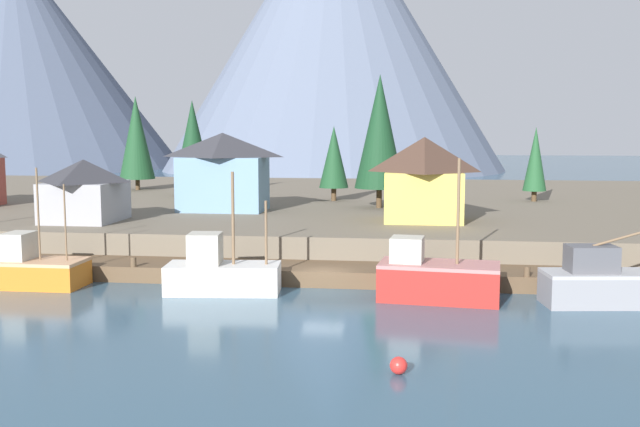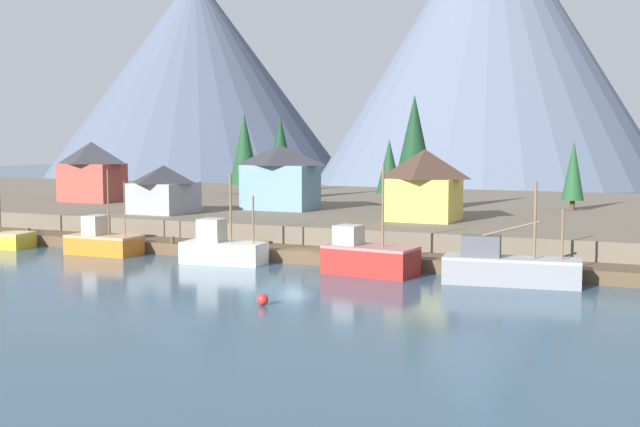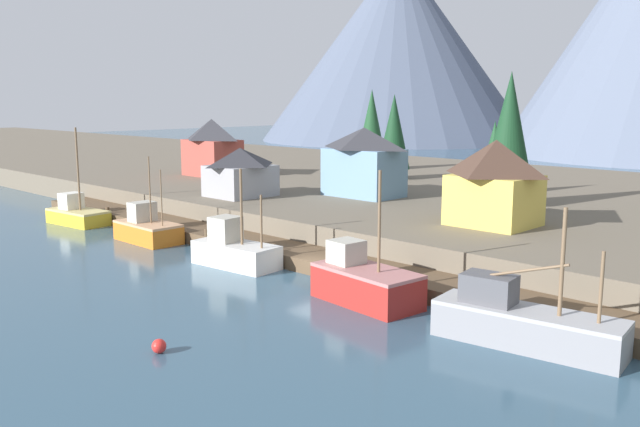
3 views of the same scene
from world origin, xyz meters
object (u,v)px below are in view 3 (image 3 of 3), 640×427
at_px(house_yellow, 495,182).
at_px(conifer_back_left, 509,129).
at_px(channel_buoy, 159,346).
at_px(house_red, 212,147).
at_px(conifer_mid_left, 494,152).
at_px(fishing_boat_grey, 523,323).
at_px(house_grey, 240,171).
at_px(house_blue, 364,161).
at_px(fishing_boat_orange, 147,229).
at_px(fishing_boat_white, 234,250).
at_px(conifer_near_right, 372,125).
at_px(conifer_near_left, 394,132).
at_px(fishing_boat_yellow, 77,214).
at_px(fishing_boat_red, 365,282).

xyz_separation_m(house_yellow, conifer_back_left, (-3.86, 8.95, 3.50)).
distance_m(house_yellow, channel_buoy, 29.13).
height_order(house_red, house_yellow, house_red).
height_order(house_red, conifer_mid_left, conifer_mid_left).
bearing_deg(fishing_boat_grey, house_grey, 153.90).
height_order(house_blue, channel_buoy, house_blue).
xyz_separation_m(fishing_boat_orange, channel_buoy, (22.70, -13.37, -0.73)).
distance_m(fishing_boat_white, house_red, 37.01).
relative_size(house_red, conifer_near_right, 0.67).
height_order(house_grey, house_blue, house_blue).
xyz_separation_m(fishing_boat_orange, fishing_boat_grey, (34.60, -0.40, 0.08)).
height_order(fishing_boat_grey, channel_buoy, fishing_boat_grey).
relative_size(house_blue, channel_buoy, 10.82).
distance_m(fishing_boat_orange, house_red, 27.99).
relative_size(conifer_near_left, conifer_mid_left, 1.37).
bearing_deg(house_grey, channel_buoy, -45.59).
bearing_deg(channel_buoy, house_red, 140.32).
bearing_deg(fishing_boat_yellow, fishing_boat_red, -6.74).
relative_size(house_blue, conifer_near_right, 0.71).
xyz_separation_m(fishing_boat_grey, house_grey, (-36.47, 12.12, 3.77)).
height_order(conifer_near_left, conifer_mid_left, conifer_near_left).
relative_size(house_grey, conifer_near_left, 0.60).
height_order(fishing_boat_red, conifer_near_right, conifer_near_right).
distance_m(house_grey, conifer_mid_left, 25.20).
height_order(fishing_boat_red, house_yellow, house_yellow).
bearing_deg(conifer_back_left, fishing_boat_red, -79.78).
height_order(fishing_boat_yellow, house_grey, fishing_boat_yellow).
bearing_deg(fishing_boat_yellow, house_blue, 40.83).
relative_size(house_red, conifer_back_left, 0.61).
bearing_deg(fishing_boat_yellow, conifer_mid_left, 41.40).
height_order(fishing_boat_grey, conifer_near_right, conifer_near_right).
distance_m(fishing_boat_white, house_blue, 21.52).
xyz_separation_m(fishing_boat_yellow, conifer_near_right, (3.50, 40.00, 7.53)).
xyz_separation_m(fishing_boat_grey, house_yellow, (-10.68, 15.62, 4.65)).
bearing_deg(house_grey, conifer_near_right, 103.35).
distance_m(house_yellow, conifer_near_left, 30.16).
relative_size(fishing_boat_yellow, house_blue, 1.23).
height_order(fishing_boat_orange, fishing_boat_white, fishing_boat_orange).
height_order(house_red, conifer_near_right, conifer_near_right).
bearing_deg(conifer_back_left, house_blue, -163.18).
bearing_deg(fishing_boat_orange, house_blue, 71.59).
bearing_deg(conifer_near_right, fishing_boat_yellow, -95.00).
bearing_deg(house_yellow, conifer_near_right, 143.00).
height_order(fishing_boat_yellow, conifer_mid_left, conifer_mid_left).
bearing_deg(fishing_boat_grey, conifer_back_left, 112.90).
xyz_separation_m(fishing_boat_yellow, fishing_boat_grey, (46.60, -0.05, 0.19)).
distance_m(conifer_near_right, conifer_back_left, 32.50).
distance_m(fishing_boat_white, conifer_near_left, 36.41).
distance_m(conifer_near_left, conifer_mid_left, 15.73).
relative_size(fishing_boat_orange, fishing_boat_red, 0.91).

